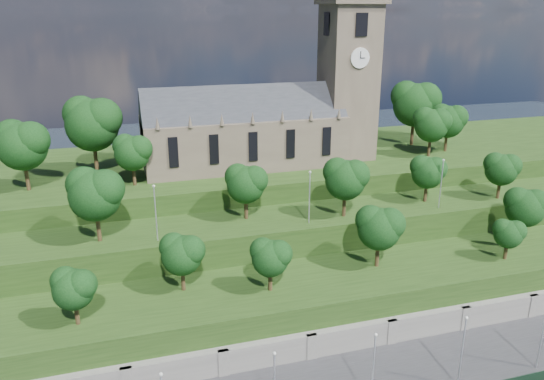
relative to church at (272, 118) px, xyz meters
name	(u,v)px	position (x,y,z in m)	size (l,w,h in m)	color
retaining_wall	(349,343)	(-0.79, -34.01, -20.02)	(160.00, 2.10, 5.00)	slate
embankment_lower	(330,305)	(-0.79, -27.98, -18.52)	(160.00, 12.00, 8.00)	#1F3913
embankment_upper	(301,254)	(-0.79, -16.98, -16.52)	(160.00, 10.00, 12.00)	#1F3913
hilltop	(261,197)	(-0.79, 4.02, -15.02)	(160.00, 32.00, 15.00)	#1F3913
church	(272,118)	(0.00, 0.00, 0.00)	(38.60, 12.35, 27.60)	brown
trees_lower	(354,235)	(2.38, -27.45, -9.59)	(64.48, 8.81, 8.11)	#342514
trees_upper	(291,180)	(-2.62, -17.85, -4.94)	(63.85, 8.35, 9.40)	#342514
trees_hilltop	(263,120)	(-1.54, 0.00, -0.31)	(75.88, 16.51, 11.94)	#342514
lamp_posts_promenade	(373,364)	(-2.79, -43.48, -15.78)	(60.36, 0.36, 8.26)	#B2B2B7
lamp_posts_upper	(310,193)	(-0.79, -19.98, -6.27)	(40.36, 0.36, 7.31)	#B2B2B7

